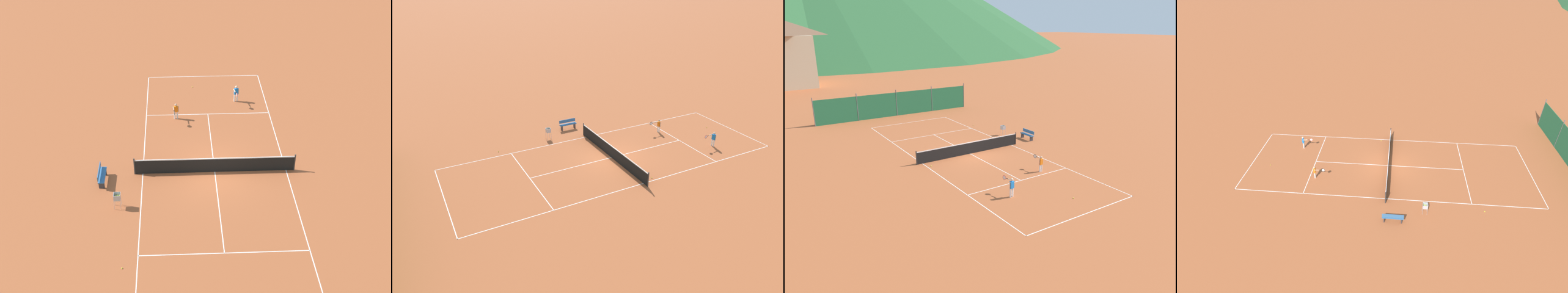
% 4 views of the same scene
% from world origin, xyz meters
% --- Properties ---
extents(ground_plane, '(600.00, 600.00, 0.00)m').
position_xyz_m(ground_plane, '(0.00, 0.00, 0.00)').
color(ground_plane, '#A8542D').
extents(court_line_markings, '(8.25, 23.85, 0.01)m').
position_xyz_m(court_line_markings, '(0.00, 0.00, 0.00)').
color(court_line_markings, white).
rests_on(court_line_markings, ground).
extents(tennis_net, '(9.18, 0.08, 1.06)m').
position_xyz_m(tennis_net, '(0.00, 0.00, 0.50)').
color(tennis_net, '#2D2D2D').
rests_on(tennis_net, ground).
extents(windscreen_fence_far, '(17.28, 0.08, 2.90)m').
position_xyz_m(windscreen_fence_far, '(-0.00, 15.50, 1.31)').
color(windscreen_fence_far, '#236B42').
rests_on(windscreen_fence_far, ground).
extents(player_near_baseline, '(0.41, 1.04, 1.21)m').
position_xyz_m(player_near_baseline, '(-2.04, -7.99, 0.71)').
color(player_near_baseline, white).
rests_on(player_near_baseline, ground).
extents(player_far_baseline, '(0.38, 0.97, 1.13)m').
position_xyz_m(player_far_baseline, '(2.14, -5.86, 0.66)').
color(player_far_baseline, white).
rests_on(player_far_baseline, ground).
extents(tennis_ball_alley_left, '(0.07, 0.07, 0.07)m').
position_xyz_m(tennis_ball_alley_left, '(-3.81, -0.87, 0.03)').
color(tennis_ball_alley_left, '#CCE033').
rests_on(tennis_ball_alley_left, ground).
extents(tennis_ball_alley_right, '(0.07, 0.07, 0.07)m').
position_xyz_m(tennis_ball_alley_right, '(4.80, 7.18, 0.03)').
color(tennis_ball_alley_right, '#CCE033').
rests_on(tennis_ball_alley_right, ground).
extents(tennis_ball_near_corner, '(0.07, 0.07, 0.07)m').
position_xyz_m(tennis_ball_near_corner, '(0.89, -10.21, 0.03)').
color(tennis_ball_near_corner, '#CCE033').
rests_on(tennis_ball_near_corner, ground).
extents(ball_hopper, '(0.36, 0.36, 0.89)m').
position_xyz_m(ball_hopper, '(5.31, 2.83, 0.66)').
color(ball_hopper, '#B7B7BC').
rests_on(ball_hopper, ground).
extents(courtside_bench, '(0.36, 1.50, 0.84)m').
position_xyz_m(courtside_bench, '(6.34, 0.60, 0.45)').
color(courtside_bench, '#336699').
rests_on(courtside_bench, ground).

